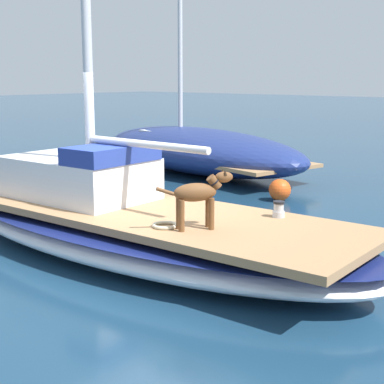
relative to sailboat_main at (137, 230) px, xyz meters
The scene contains 9 objects.
ground_plane 0.34m from the sailboat_main, ahead, with size 120.00×120.00×0.00m, color navy.
sailboat_main is the anchor object (origin of this frame).
mast_main 3.14m from the sailboat_main, 93.15° to the left, with size 0.14×2.27×6.13m.
cabin_house 1.30m from the sailboat_main, 92.74° to the left, with size 1.50×2.28×0.84m.
dog_brown 1.60m from the sailboat_main, 103.06° to the right, with size 0.82×0.60×0.70m.
deck_winch 2.00m from the sailboat_main, 65.95° to the right, with size 0.16×0.16×0.21m.
coiled_rope 1.19m from the sailboat_main, 117.02° to the right, with size 0.32×0.32×0.04m, color beige.
moored_boat_starboard_side 7.17m from the sailboat_main, 33.11° to the left, with size 4.02×7.60×8.13m.
mooring_buoy 4.32m from the sailboat_main, ahead, with size 0.44×0.44×0.44m, color #E55119.
Camera 1 is at (-5.51, -5.69, 2.46)m, focal length 54.70 mm.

